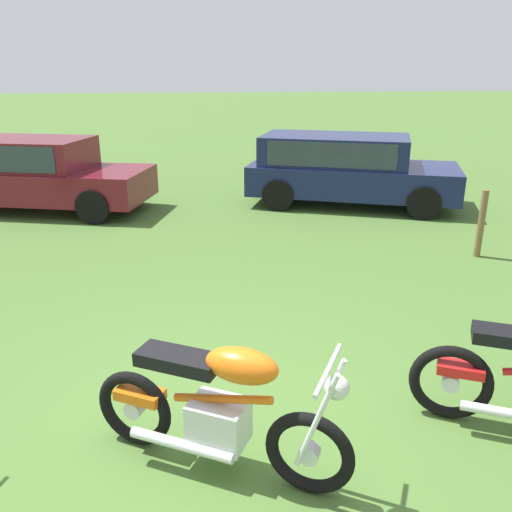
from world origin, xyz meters
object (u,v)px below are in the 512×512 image
(fence_post_wooden, at_px, (481,224))
(car_burgundy, at_px, (30,171))
(car_navy, at_px, (344,165))
(motorcycle_orange, at_px, (219,409))

(fence_post_wooden, bearing_deg, car_burgundy, 154.15)
(car_burgundy, distance_m, car_navy, 6.37)
(motorcycle_orange, relative_size, fence_post_wooden, 1.75)
(motorcycle_orange, height_order, car_navy, car_navy)
(car_burgundy, distance_m, fence_post_wooden, 8.42)
(car_burgundy, bearing_deg, car_navy, 12.68)
(motorcycle_orange, relative_size, car_navy, 0.40)
(motorcycle_orange, height_order, fence_post_wooden, fence_post_wooden)
(car_burgundy, height_order, car_navy, same)
(car_burgundy, xyz_separation_m, car_navy, (6.36, -0.19, 0.04))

